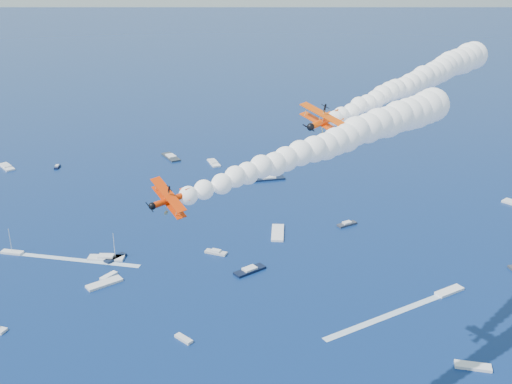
{
  "coord_description": "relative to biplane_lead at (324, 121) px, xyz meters",
  "views": [
    {
      "loc": [
        6.91,
        -68.45,
        86.05
      ],
      "look_at": [
        6.72,
        19.94,
        50.7
      ],
      "focal_mm": 42.3,
      "sensor_mm": 36.0,
      "label": 1
    }
  ],
  "objects": [
    {
      "name": "smoke_trail_trail",
      "position": [
        0.44,
        -6.46,
        -1.86
      ],
      "size": [
        63.74,
        62.33,
        11.12
      ],
      "primitive_type": null,
      "rotation": [
        0.0,
        0.0,
        3.81
      ],
      "color": "white"
    },
    {
      "name": "spectator_boats",
      "position": [
        -23.01,
        76.83,
        -58.44
      ],
      "size": [
        214.53,
        165.79,
        0.7
      ],
      "color": "white",
      "rests_on": "ground"
    },
    {
      "name": "biplane_lead",
      "position": [
        0.0,
        0.0,
        0.0
      ],
      "size": [
        13.05,
        13.21,
        8.37
      ],
      "primitive_type": null,
      "rotation": [
        -0.27,
        0.07,
        3.97
      ],
      "color": "#F64D05"
    },
    {
      "name": "boat_wakes",
      "position": [
        19.5,
        56.66,
        -58.76
      ],
      "size": [
        199.59,
        78.61,
        0.04
      ],
      "color": "white",
      "rests_on": "ground"
    },
    {
      "name": "smoke_trail_lead",
      "position": [
        20.53,
        22.28,
        2.31
      ],
      "size": [
        63.79,
        63.61,
        11.12
      ],
      "primitive_type": null,
      "rotation": [
        0.0,
        0.0,
        3.97
      ],
      "color": "white"
    },
    {
      "name": "biplane_trail",
      "position": [
        -23.28,
        -25.31,
        -4.17
      ],
      "size": [
        10.12,
        10.53,
        7.28
      ],
      "primitive_type": null,
      "rotation": [
        -0.41,
        0.07,
        3.81
      ],
      "color": "#EA3504"
    }
  ]
}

